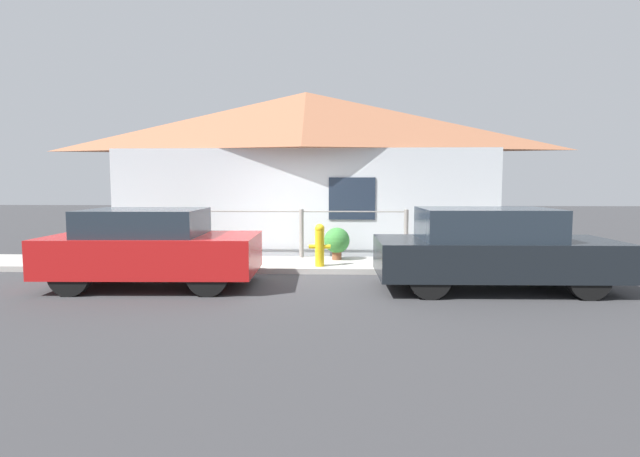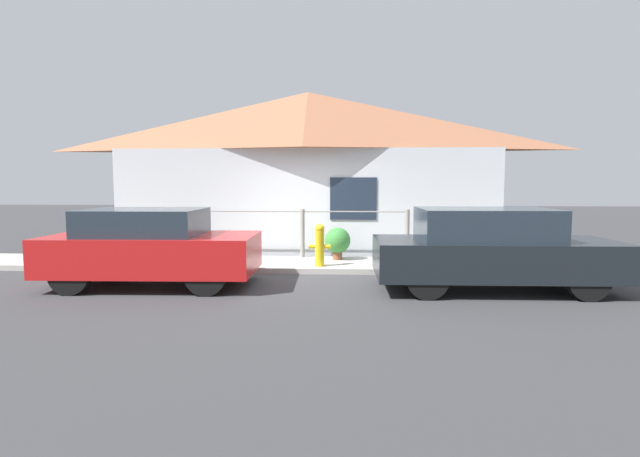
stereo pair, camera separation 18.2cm
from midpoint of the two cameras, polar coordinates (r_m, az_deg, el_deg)
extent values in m
plane|color=#38383A|center=(10.09, -2.34, -5.24)|extent=(60.00, 60.00, 0.00)
cube|color=#B2AFA8|center=(10.91, -1.88, -4.13)|extent=(24.00, 1.68, 0.11)
cube|color=silver|center=(11.97, -1.35, 2.83)|extent=(9.34, 0.12, 2.66)
cube|color=#1E2838|center=(11.85, 4.25, 3.43)|extent=(1.10, 0.04, 1.00)
pyramid|color=#A36647|center=(13.09, -0.98, 12.12)|extent=(9.74, 2.20, 1.49)
cylinder|color=gray|center=(11.97, -13.09, -0.47)|extent=(0.10, 0.10, 1.11)
cylinder|color=gray|center=(11.51, -1.57, -0.56)|extent=(0.10, 0.10, 1.11)
cylinder|color=gray|center=(11.55, 10.38, -0.62)|extent=(0.10, 0.10, 1.11)
cylinder|color=gray|center=(11.47, -1.57, 1.96)|extent=(4.80, 0.03, 0.03)
cube|color=red|center=(9.32, -17.97, -2.72)|extent=(3.68, 1.87, 0.66)
cube|color=#232D38|center=(9.31, -18.90, 0.71)|extent=(2.05, 1.60, 0.46)
cylinder|color=black|center=(9.77, -10.23, -3.65)|extent=(0.69, 0.23, 0.68)
cylinder|color=black|center=(8.34, -12.31, -5.22)|extent=(0.69, 0.23, 0.68)
cylinder|color=black|center=(10.46, -22.38, -3.38)|extent=(0.69, 0.23, 0.68)
cylinder|color=black|center=(9.13, -26.17, -4.74)|extent=(0.69, 0.23, 0.68)
cube|color=black|center=(9.04, 19.78, -3.18)|extent=(4.05, 1.77, 0.62)
cube|color=#232D38|center=(8.93, 18.92, 0.47)|extent=(2.24, 1.53, 0.53)
cylinder|color=black|center=(10.17, 25.24, -3.75)|extent=(0.67, 0.21, 0.67)
cylinder|color=black|center=(8.88, 28.85, -5.15)|extent=(0.67, 0.21, 0.67)
cylinder|color=black|center=(9.48, 11.22, -3.97)|extent=(0.67, 0.21, 0.67)
cylinder|color=black|center=(8.09, 12.80, -5.59)|extent=(0.67, 0.21, 0.67)
cylinder|color=yellow|center=(10.28, 0.46, -2.29)|extent=(0.19, 0.19, 0.74)
sphere|color=yellow|center=(10.24, 0.47, 0.00)|extent=(0.20, 0.20, 0.20)
cylinder|color=yellow|center=(10.29, -0.30, -2.08)|extent=(0.17, 0.09, 0.09)
cylinder|color=yellow|center=(10.27, 1.23, -2.09)|extent=(0.17, 0.09, 0.09)
cylinder|color=brown|center=(11.21, 2.48, -3.02)|extent=(0.21, 0.21, 0.22)
sphere|color=#387F38|center=(11.17, 2.49, -1.36)|extent=(0.57, 0.57, 0.57)
cylinder|color=slate|center=(11.96, -14.44, -2.71)|extent=(0.30, 0.30, 0.20)
sphere|color=#2D6B2D|center=(11.92, -14.48, -1.25)|extent=(0.55, 0.55, 0.55)
camera|label=1|loc=(0.09, -89.49, 0.05)|focal=28.00mm
camera|label=2|loc=(0.09, 90.51, -0.05)|focal=28.00mm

